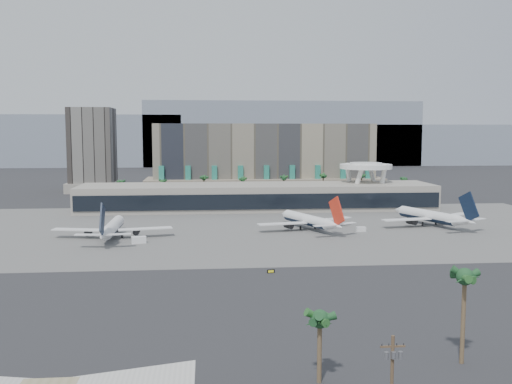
{
  "coord_description": "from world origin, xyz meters",
  "views": [
    {
      "loc": [
        -25.18,
        -163.03,
        37.37
      ],
      "look_at": [
        -7.06,
        40.0,
        15.73
      ],
      "focal_mm": 40.0,
      "sensor_mm": 36.0,
      "label": 1
    }
  ],
  "objects": [
    {
      "name": "ground",
      "position": [
        0.0,
        0.0,
        0.0
      ],
      "size": [
        900.0,
        900.0,
        0.0
      ],
      "primitive_type": "plane",
      "color": "#232326",
      "rests_on": "ground"
    },
    {
      "name": "apron_pad",
      "position": [
        0.0,
        55.0,
        0.03
      ],
      "size": [
        260.0,
        130.0,
        0.06
      ],
      "primitive_type": "cube",
      "color": "#5B5B59",
      "rests_on": "ground"
    },
    {
      "name": "mountain_ridge",
      "position": [
        27.88,
        470.0,
        29.89
      ],
      "size": [
        680.0,
        60.0,
        70.0
      ],
      "color": "gray",
      "rests_on": "ground"
    },
    {
      "name": "hotel",
      "position": [
        10.0,
        174.41,
        16.81
      ],
      "size": [
        140.0,
        30.0,
        42.0
      ],
      "color": "gray",
      "rests_on": "ground"
    },
    {
      "name": "office_tower",
      "position": [
        -95.0,
        200.0,
        22.94
      ],
      "size": [
        30.0,
        30.0,
        52.0
      ],
      "color": "black",
      "rests_on": "ground"
    },
    {
      "name": "terminal",
      "position": [
        0.0,
        109.84,
        6.52
      ],
      "size": [
        170.0,
        32.5,
        14.5
      ],
      "color": "#9F998C",
      "rests_on": "ground"
    },
    {
      "name": "saucer_structure",
      "position": [
        55.0,
        116.0,
        18.45
      ],
      "size": [
        26.0,
        26.0,
        21.89
      ],
      "color": "white",
      "rests_on": "ground"
    },
    {
      "name": "palm_row",
      "position": [
        7.0,
        145.0,
        10.5
      ],
      "size": [
        157.8,
        2.8,
        13.1
      ],
      "color": "brown",
      "rests_on": "ground"
    },
    {
      "name": "utility_pole",
      "position": [
        -2.0,
        -96.09,
        7.14
      ],
      "size": [
        3.2,
        0.85,
        12.0
      ],
      "color": "#4C3826",
      "rests_on": "ground"
    },
    {
      "name": "airliner_left",
      "position": [
        -58.06,
        38.1,
        3.78
      ],
      "size": [
        42.21,
        43.4,
        14.99
      ],
      "rotation": [
        0.0,
        0.0,
        0.0
      ],
      "color": "white",
      "rests_on": "ground"
    },
    {
      "name": "airliner_centre",
      "position": [
        14.1,
        49.52,
        3.73
      ],
      "size": [
        39.19,
        40.4,
        14.78
      ],
      "rotation": [
        0.0,
        0.0,
        0.39
      ],
      "color": "white",
      "rests_on": "ground"
    },
    {
      "name": "airliner_right",
      "position": [
        64.22,
        54.19,
        3.94
      ],
      "size": [
        41.55,
        42.87,
        15.61
      ],
      "rotation": [
        0.0,
        0.0,
        0.38
      ],
      "color": "white",
      "rests_on": "ground"
    },
    {
      "name": "service_vehicle_a",
      "position": [
        -47.69,
        28.17,
        1.16
      ],
      "size": [
        5.18,
        3.38,
        2.33
      ],
      "primitive_type": "cube",
      "rotation": [
        0.0,
        0.0,
        0.24
      ],
      "color": "white",
      "rests_on": "ground"
    },
    {
      "name": "service_vehicle_b",
      "position": [
        32.79,
        43.64,
        0.91
      ],
      "size": [
        3.62,
        2.14,
        1.83
      ],
      "primitive_type": "cube",
      "rotation": [
        0.0,
        0.0,
        -0.03
      ],
      "color": "silver",
      "rests_on": "ground"
    },
    {
      "name": "taxiway_sign",
      "position": [
        -8.08,
        -15.85,
        0.47
      ],
      "size": [
        2.09,
        0.67,
        0.94
      ],
      "rotation": [
        0.0,
        0.0,
        0.19
      ],
      "color": "black",
      "rests_on": "ground"
    },
    {
      "name": "near_palm_a",
      "position": [
        -8.5,
        -82.44,
        8.37
      ],
      "size": [
        6.0,
        6.0,
        11.19
      ],
      "color": "brown",
      "rests_on": "ground"
    },
    {
      "name": "near_palm_b",
      "position": [
        15.92,
        -77.48,
        12.82
      ],
      "size": [
        6.0,
        6.0,
        15.76
      ],
      "color": "brown",
      "rests_on": "ground"
    }
  ]
}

